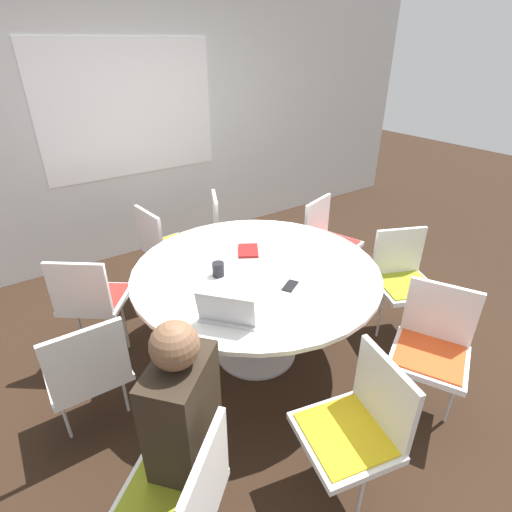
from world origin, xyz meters
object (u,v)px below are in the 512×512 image
at_px(chair_5, 229,229).
at_px(chair_8, 87,368).
at_px(chair_3, 403,275).
at_px(chair_0, 179,501).
at_px(person_0, 180,416).
at_px(spiral_notebook, 248,251).
at_px(chair_1, 358,423).
at_px(laptop, 229,313).
at_px(chair_4, 328,237).
at_px(coffee_cup, 218,269).
at_px(chair_7, 91,296).
at_px(chair_2, 433,342).
at_px(cell_phone, 290,286).
at_px(chair_6, 164,243).

bearing_deg(chair_5, chair_8, -29.57).
bearing_deg(chair_3, chair_8, 14.77).
relative_size(chair_0, person_0, 0.71).
bearing_deg(spiral_notebook, chair_1, -102.58).
height_order(chair_8, laptop, laptop).
relative_size(chair_5, spiral_notebook, 3.40).
relative_size(chair_4, coffee_cup, 8.98).
bearing_deg(chair_7, chair_1, -29.70).
bearing_deg(chair_2, chair_4, -46.47).
bearing_deg(chair_0, person_0, 19.11).
relative_size(chair_2, chair_4, 1.00).
height_order(chair_0, coffee_cup, chair_0).
xyz_separation_m(chair_0, chair_5, (1.55, 2.14, 0.00)).
bearing_deg(chair_8, chair_2, -27.88).
bearing_deg(coffee_cup, chair_7, 139.62).
xyz_separation_m(chair_2, chair_5, (-0.14, 2.16, 0.00)).
relative_size(chair_3, cell_phone, 5.60).
xyz_separation_m(chair_8, cell_phone, (1.25, -0.27, 0.23)).
bearing_deg(chair_6, chair_8, -45.53).
relative_size(chair_7, chair_8, 1.00).
bearing_deg(chair_8, chair_6, 51.96).
bearing_deg(chair_3, chair_7, -3.69).
height_order(chair_1, cell_phone, chair_1).
height_order(chair_0, cell_phone, chair_0).
distance_m(chair_2, person_0, 1.60).
bearing_deg(person_0, chair_3, -30.29).
relative_size(chair_0, chair_7, 1.00).
xyz_separation_m(chair_5, chair_6, (-0.66, 0.07, 0.00)).
bearing_deg(chair_6, chair_1, -6.90).
relative_size(chair_4, spiral_notebook, 3.40).
relative_size(chair_3, coffee_cup, 8.98).
bearing_deg(laptop, cell_phone, -121.58).
xyz_separation_m(chair_1, chair_8, (-0.98, 1.14, 0.00)).
xyz_separation_m(spiral_notebook, cell_phone, (-0.05, -0.56, -0.01)).
bearing_deg(spiral_notebook, chair_5, 67.58).
distance_m(chair_0, chair_8, 0.99).
relative_size(chair_6, coffee_cup, 8.98).
bearing_deg(chair_1, chair_8, 54.59).
distance_m(chair_0, chair_5, 2.64).
relative_size(chair_2, coffee_cup, 8.98).
height_order(chair_5, laptop, laptop).
bearing_deg(laptop, chair_0, 94.34).
xyz_separation_m(chair_3, person_0, (-2.09, -0.38, 0.19)).
xyz_separation_m(chair_1, chair_6, (0.02, 2.37, 0.00)).
relative_size(chair_3, chair_5, 1.00).
distance_m(chair_8, coffee_cup, 0.99).
distance_m(chair_7, spiral_notebook, 1.20).
height_order(chair_2, spiral_notebook, chair_2).
xyz_separation_m(chair_3, chair_5, (-0.67, 1.54, 0.00)).
distance_m(chair_0, chair_4, 2.66).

